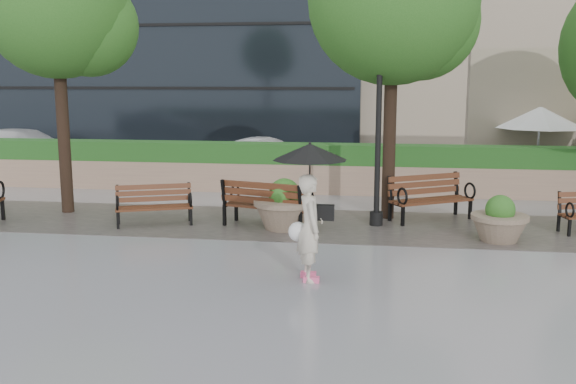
# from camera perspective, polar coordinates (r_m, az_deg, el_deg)

# --- Properties ---
(ground) EXTENTS (100.00, 100.00, 0.00)m
(ground) POSITION_cam_1_polar(r_m,az_deg,el_deg) (11.06, -1.97, -6.30)
(ground) COLOR gray
(ground) RESTS_ON ground
(cobble_strip) EXTENTS (28.00, 3.20, 0.01)m
(cobble_strip) POSITION_cam_1_polar(r_m,az_deg,el_deg) (13.92, 0.22, -2.84)
(cobble_strip) COLOR #383330
(cobble_strip) RESTS_ON ground
(hedge_wall) EXTENTS (24.00, 0.80, 1.35)m
(hedge_wall) POSITION_cam_1_polar(r_m,az_deg,el_deg) (17.71, 2.04, 2.11)
(hedge_wall) COLOR #A18368
(hedge_wall) RESTS_ON ground
(asphalt_street) EXTENTS (40.00, 7.00, 0.00)m
(asphalt_street) POSITION_cam_1_polar(r_m,az_deg,el_deg) (21.74, 3.18, 1.82)
(asphalt_street) COLOR black
(asphalt_street) RESTS_ON ground
(bench_1) EXTENTS (1.71, 1.17, 0.86)m
(bench_1) POSITION_cam_1_polar(r_m,az_deg,el_deg) (14.05, -11.77, -1.88)
(bench_1) COLOR #572D19
(bench_1) RESTS_ON ground
(bench_2) EXTENTS (1.98, 1.23, 1.00)m
(bench_2) POSITION_cam_1_polar(r_m,az_deg,el_deg) (13.55, -1.90, -1.94)
(bench_2) COLOR #572D19
(bench_2) RESTS_ON ground
(bench_3) EXTENTS (1.96, 1.58, 1.00)m
(bench_3) POSITION_cam_1_polar(r_m,az_deg,el_deg) (14.56, 12.53, -1.33)
(bench_3) COLOR #572D19
(bench_3) RESTS_ON ground
(planter_left) EXTENTS (1.28, 1.28, 1.07)m
(planter_left) POSITION_cam_1_polar(r_m,az_deg,el_deg) (13.37, -0.32, -1.56)
(planter_left) COLOR #7F6B56
(planter_left) RESTS_ON ground
(planter_right) EXTENTS (1.09, 1.09, 0.91)m
(planter_right) POSITION_cam_1_polar(r_m,az_deg,el_deg) (13.02, 18.28, -2.67)
(planter_right) COLOR #7F6B56
(planter_right) RESTS_ON ground
(lamppost) EXTENTS (0.28, 0.28, 4.23)m
(lamppost) POSITION_cam_1_polar(r_m,az_deg,el_deg) (13.61, 8.01, 4.71)
(lamppost) COLOR black
(lamppost) RESTS_ON ground
(tree_0) EXTENTS (3.37, 3.25, 6.35)m
(tree_0) POSITION_cam_1_polar(r_m,az_deg,el_deg) (15.77, -19.28, 14.90)
(tree_0) COLOR black
(tree_0) RESTS_ON ground
(tree_1) EXTENTS (3.72, 3.67, 6.62)m
(tree_1) POSITION_cam_1_polar(r_m,az_deg,el_deg) (14.50, 9.95, 16.05)
(tree_1) COLOR black
(tree_1) RESTS_ON ground
(patio_umb_white) EXTENTS (2.50, 2.50, 2.30)m
(patio_umb_white) POSITION_cam_1_polar(r_m,az_deg,el_deg) (19.95, 21.49, 6.14)
(patio_umb_white) COLOR black
(patio_umb_white) RESTS_ON ground
(car_left) EXTENTS (4.83, 2.09, 1.38)m
(car_left) POSITION_cam_1_polar(r_m,az_deg,el_deg) (24.12, -22.28, 3.55)
(car_left) COLOR silver
(car_left) RESTS_ON ground
(car_right) EXTENTS (3.76, 1.71, 1.20)m
(car_right) POSITION_cam_1_polar(r_m,az_deg,el_deg) (20.93, -1.91, 3.15)
(car_right) COLOR silver
(car_right) RESTS_ON ground
(pedestrian) EXTENTS (1.16, 1.16, 2.13)m
(pedestrian) POSITION_cam_1_polar(r_m,az_deg,el_deg) (9.87, 1.94, -0.55)
(pedestrian) COLOR beige
(pedestrian) RESTS_ON ground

